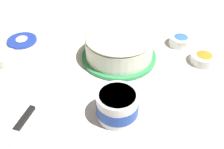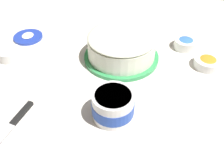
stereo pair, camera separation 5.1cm
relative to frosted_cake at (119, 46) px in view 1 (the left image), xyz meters
The scene contains 8 objects.
ground_plane 0.23m from the frosted_cake, 168.82° to the left, with size 1.54×1.54×0.00m, color silver.
frosted_cake is the anchor object (origin of this frame).
frosting_tub 0.29m from the frosted_cake, behind, with size 0.13×0.13×0.09m.
frosting_tub_lid 0.42m from the frosted_cake, 72.98° to the left, with size 0.12×0.12×0.02m.
spreading_knife 0.47m from the frosted_cake, 138.70° to the left, with size 0.23×0.09×0.01m.
sprinkle_bowl_blue 0.27m from the frosted_cake, 71.12° to the right, with size 0.09×0.09×0.04m.
sprinkle_bowl_orange 0.32m from the frosted_cake, 95.82° to the right, with size 0.10×0.10×0.04m.
sprinkle_bowl_yellow 0.43m from the frosted_cake, 92.93° to the left, with size 0.09×0.09×0.04m.
Camera 1 is at (-0.62, -0.00, 0.61)m, focal length 42.98 mm.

